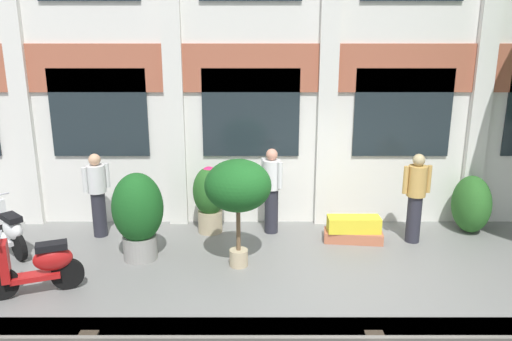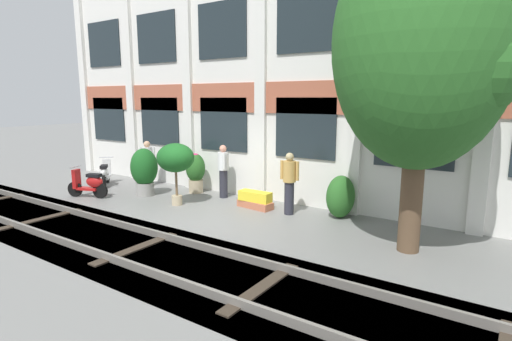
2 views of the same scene
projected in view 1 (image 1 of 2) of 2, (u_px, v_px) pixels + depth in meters
ground_plane at (343, 278)px, 7.86m from camera, size 80.00×80.00×0.00m
apartment_facade at (329, 25)px, 9.42m from camera, size 17.96×0.64×7.81m
potted_plant_stone_basin at (210, 195)px, 9.53m from camera, size 0.64×0.64×1.31m
potted_plant_square_trough at (354, 230)px, 9.20m from camera, size 1.10×0.50×0.48m
potted_plant_terracotta_small at (239, 188)px, 7.95m from camera, size 1.07×1.07×1.81m
potted_plant_ribbed_drum at (139, 213)px, 8.35m from camera, size 0.85×0.85×1.52m
scooter_near_curb at (10, 230)px, 8.65m from camera, size 1.07×1.01×0.98m
scooter_second_parked at (40, 266)px, 7.32m from camera, size 1.32×0.69×0.98m
resident_by_doorway at (272, 188)px, 9.47m from camera, size 0.40×0.41×1.66m
resident_watching_tracks at (417, 195)px, 9.03m from camera, size 0.53×0.34×1.67m
resident_near_plants at (98, 193)px, 9.32m from camera, size 0.41×0.39×1.61m
topiary_hedge at (472, 204)px, 9.60m from camera, size 0.73×0.95×1.11m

